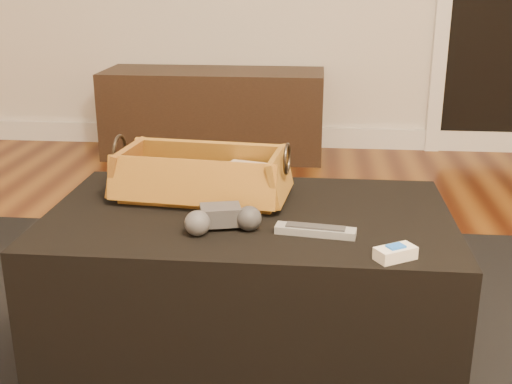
# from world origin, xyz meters

# --- Properties ---
(baseboard) EXTENTS (5.00, 0.04, 0.12)m
(baseboard) POSITION_xyz_m (0.00, 2.73, 0.06)
(baseboard) COLOR white
(baseboard) RESTS_ON floor
(media_cabinet) EXTENTS (1.23, 0.45, 0.48)m
(media_cabinet) POSITION_xyz_m (-0.42, 2.51, 0.24)
(media_cabinet) COLOR black
(media_cabinet) RESTS_ON floor
(area_rug) EXTENTS (2.60, 2.00, 0.01)m
(area_rug) POSITION_xyz_m (0.01, 0.38, 0.01)
(area_rug) COLOR black
(area_rug) RESTS_ON floor
(ottoman) EXTENTS (1.00, 0.60, 0.42)m
(ottoman) POSITION_xyz_m (0.01, 0.43, 0.22)
(ottoman) COLOR black
(ottoman) RESTS_ON area_rug
(tv_remote) EXTENTS (0.24, 0.05, 0.03)m
(tv_remote) POSITION_xyz_m (-0.15, 0.51, 0.46)
(tv_remote) COLOR black
(tv_remote) RESTS_ON wicker_basket
(cloth_bundle) EXTENTS (0.14, 0.12, 0.07)m
(cloth_bundle) POSITION_xyz_m (-0.00, 0.55, 0.48)
(cloth_bundle) COLOR tan
(cloth_bundle) RESTS_ON wicker_basket
(wicker_basket) EXTENTS (0.48, 0.28, 0.16)m
(wicker_basket) POSITION_xyz_m (-0.13, 0.53, 0.49)
(wicker_basket) COLOR #B07627
(wicker_basket) RESTS_ON ottoman
(game_controller) EXTENTS (0.19, 0.13, 0.06)m
(game_controller) POSITION_xyz_m (-0.04, 0.30, 0.46)
(game_controller) COLOR #37373A
(game_controller) RESTS_ON ottoman
(silver_remote) EXTENTS (0.19, 0.07, 0.02)m
(silver_remote) POSITION_xyz_m (0.18, 0.30, 0.44)
(silver_remote) COLOR #919598
(silver_remote) RESTS_ON ottoman
(cream_gadget) EXTENTS (0.10, 0.08, 0.03)m
(cream_gadget) POSITION_xyz_m (0.34, 0.18, 0.45)
(cream_gadget) COLOR white
(cream_gadget) RESTS_ON ottoman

